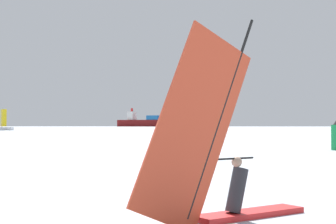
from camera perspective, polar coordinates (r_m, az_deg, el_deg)
The scene contains 5 objects.
ground_plane at distance 10.42m, azimuth -13.23°, elevation -12.03°, with size 4000.00×4000.00×0.00m, color #9EA8B2.
windsurfer at distance 10.27m, azimuth 5.90°, elevation -6.01°, with size 3.55×2.94×4.35m.
cargo_ship at distance 888.32m, azimuth 0.46°, elevation -1.09°, with size 193.52×64.87×32.90m.
distant_headland at distance 1374.99m, azimuth -4.26°, elevation -0.52°, with size 1352.00×374.38×51.87m, color #756B56.
small_sailboat at distance 208.01m, azimuth -18.21°, elevation -1.73°, with size 9.31×3.09×9.36m.
Camera 1 is at (3.11, -9.77, 1.91)m, focal length 54.11 mm.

